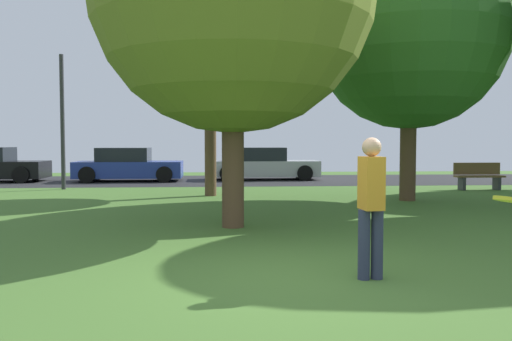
{
  "coord_description": "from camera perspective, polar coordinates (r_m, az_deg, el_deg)",
  "views": [
    {
      "loc": [
        -0.89,
        -6.15,
        1.6
      ],
      "look_at": [
        0.0,
        5.77,
        0.96
      ],
      "focal_mm": 37.55,
      "sensor_mm": 36.0,
      "label": 1
    }
  ],
  "objects": [
    {
      "name": "person_catcher",
      "position": [
        6.33,
        12.15,
        -3.25
      ],
      "size": [
        0.3,
        0.34,
        1.65
      ],
      "rotation": [
        0.0,
        0.0,
        -1.48
      ],
      "color": "#2D334C",
      "rests_on": "ground_plane"
    },
    {
      "name": "ground_plane",
      "position": [
        6.41,
        3.9,
        -11.35
      ],
      "size": [
        44.0,
        44.0,
        0.0
      ],
      "primitive_type": "plane",
      "color": "#47702D"
    },
    {
      "name": "parked_car_blue",
      "position": [
        22.28,
        -13.47,
        0.48
      ],
      "size": [
        4.24,
        2.01,
        1.36
      ],
      "color": "#233893",
      "rests_on": "ground_plane"
    },
    {
      "name": "maple_tree_near",
      "position": [
        15.35,
        16.06,
        13.85
      ],
      "size": [
        5.16,
        5.16,
        7.09
      ],
      "color": "brown",
      "rests_on": "ground_plane"
    },
    {
      "name": "road_strip",
      "position": [
        22.22,
        -1.95,
        -1.04
      ],
      "size": [
        44.0,
        6.4,
        0.01
      ],
      "primitive_type": "cube",
      "color": "#28282B",
      "rests_on": "ground_plane"
    },
    {
      "name": "oak_tree_center",
      "position": [
        16.11,
        -4.92,
        12.99
      ],
      "size": [
        3.57,
        3.57,
        6.18
      ],
      "color": "brown",
      "rests_on": "ground_plane"
    },
    {
      "name": "street_lamp_post",
      "position": [
        19.06,
        -19.92,
        4.85
      ],
      "size": [
        0.14,
        0.14,
        4.5
      ],
      "primitive_type": "cylinder",
      "color": "#2D2D33",
      "rests_on": "ground_plane"
    },
    {
      "name": "park_bench",
      "position": [
        19.29,
        22.62,
        -0.53
      ],
      "size": [
        1.6,
        0.45,
        0.9
      ],
      "rotation": [
        0.0,
        0.0,
        3.14
      ],
      "color": "brown",
      "rests_on": "ground_plane"
    },
    {
      "name": "parked_car_silver",
      "position": [
        22.58,
        0.76,
        0.59
      ],
      "size": [
        4.53,
        1.94,
        1.36
      ],
      "color": "#B7B7BC",
      "rests_on": "ground_plane"
    }
  ]
}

